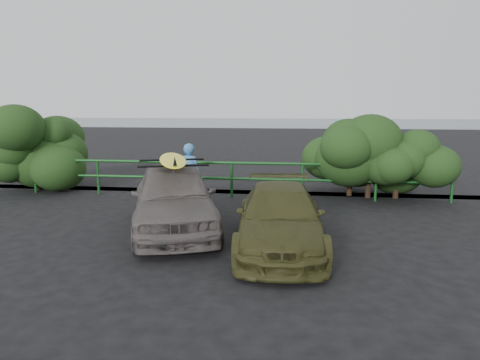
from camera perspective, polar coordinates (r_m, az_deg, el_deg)
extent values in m
plane|color=black|center=(7.84, -13.58, -9.96)|extent=(80.00, 80.00, 0.00)
plane|color=slate|center=(66.99, 4.50, 7.86)|extent=(200.00, 200.00, 0.00)
imported|color=#5F5755|center=(9.15, -8.83, -2.25)|extent=(2.87, 4.48, 1.42)
imported|color=#3D3D1B|center=(8.04, 5.36, -4.99)|extent=(1.74, 3.94, 1.13)
imported|color=#4289C7|center=(11.35, -6.73, 0.77)|extent=(0.69, 0.55, 1.64)
ellipsoid|color=#FCF21A|center=(9.02, -8.97, 2.69)|extent=(1.31, 2.65, 0.08)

